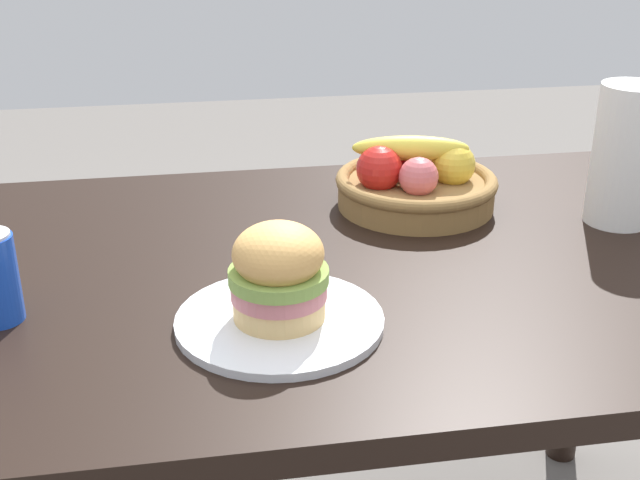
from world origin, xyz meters
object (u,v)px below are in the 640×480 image
(sandwich, at_px, (279,273))
(fruit_basket, at_px, (415,182))
(plate, at_px, (280,321))
(paper_towel_roll, at_px, (625,155))

(sandwich, height_order, fruit_basket, sandwich)
(plate, height_order, sandwich, sandwich)
(plate, distance_m, paper_towel_roll, 0.68)
(fruit_basket, bearing_deg, sandwich, -127.20)
(paper_towel_roll, bearing_deg, fruit_basket, 158.95)
(paper_towel_roll, bearing_deg, sandwich, -157.15)
(fruit_basket, relative_size, paper_towel_roll, 1.21)
(plate, height_order, paper_towel_roll, paper_towel_roll)
(plate, bearing_deg, sandwich, 0.00)
(plate, relative_size, sandwich, 2.10)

